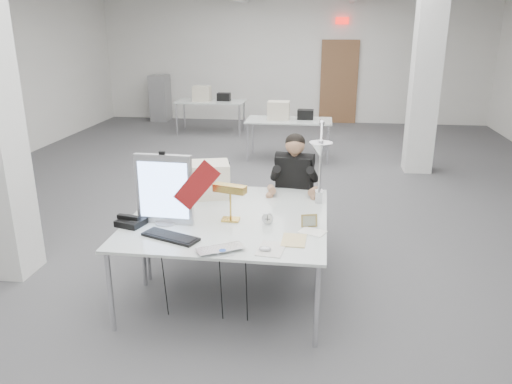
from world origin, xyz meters
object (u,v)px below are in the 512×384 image
Objects in this scene: architect_lamp at (320,161)px; laptop at (223,252)px; seated_person at (294,174)px; bankers_lamp at (230,202)px; monitor at (164,190)px; desk_phone at (131,222)px; office_chair at (294,205)px; desk_main at (219,236)px; beige_monitor at (211,179)px.

laptop is at bearing -128.11° from architect_lamp.
seated_person is 2.87× the size of bankers_lamp.
seated_person is 1.59× the size of monitor.
desk_phone is (-0.85, -0.23, -0.15)m from bankers_lamp.
seated_person is at bearing -81.76° from office_chair.
architect_lamp reaches higher than desk_main.
beige_monitor is 0.38× the size of architect_lamp.
desk_main is at bearing -18.58° from monitor.
desk_main is 1.72× the size of office_chair.
bankers_lamp reaches higher than office_chair.
desk_phone is at bearing -148.96° from bankers_lamp.
architect_lamp is (1.64, 0.59, 0.47)m from desk_phone.
seated_person is 2.68× the size of laptop.
seated_person reaches higher than beige_monitor.
laptop is (-0.44, -1.84, 0.25)m from office_chair.
bankers_lamp reaches higher than desk_main.
seated_person is 1.90m from desk_phone.
seated_person is at bearing 80.91° from bankers_lamp.
monitor is 0.64× the size of architect_lamp.
office_chair is at bearing 105.60° from architect_lamp.
beige_monitor reaches higher than desk_main.
beige_monitor is (0.24, 0.79, -0.14)m from monitor.
monitor is 0.84m from beige_monitor.
bankers_lamp is (-0.06, 0.70, 0.16)m from laptop.
beige_monitor is (0.53, 0.89, 0.15)m from desk_phone.
seated_person is 0.86m from architect_lamp.
monitor is 2.84× the size of desk_phone.
beige_monitor reaches higher than desk_phone.
beige_monitor is at bearing 106.44° from desk_main.
laptop is at bearing -39.76° from monitor.
bankers_lamp is (-0.51, -1.14, 0.41)m from office_chair.
office_chair is at bearing 14.49° from beige_monitor.
desk_main is 1.53m from seated_person.
desk_phone is at bearing -164.02° from architect_lamp.
desk_main is 4.81× the size of laptop.
monitor is at bearing 108.05° from laptop.
office_chair is 2.79× the size of beige_monitor.
architect_lamp reaches higher than bankers_lamp.
monitor is (-1.07, -1.23, 0.17)m from seated_person.
desk_phone is (-1.36, -1.37, 0.26)m from office_chair.
monitor is (-0.53, 0.20, 0.33)m from desk_main.
bankers_lamp is (-0.51, -1.09, 0.03)m from seated_person.
seated_person is 0.94m from beige_monitor.
office_chair is 2.99× the size of bankers_lamp.
desk_phone is at bearing -136.39° from beige_monitor.
desk_phone is (-0.29, -0.09, -0.29)m from monitor.
office_chair is 1.04× the size of seated_person.
laptop is 1.00× the size of beige_monitor.
laptop is 0.38× the size of architect_lamp.
monitor is at bearing -163.65° from architect_lamp.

